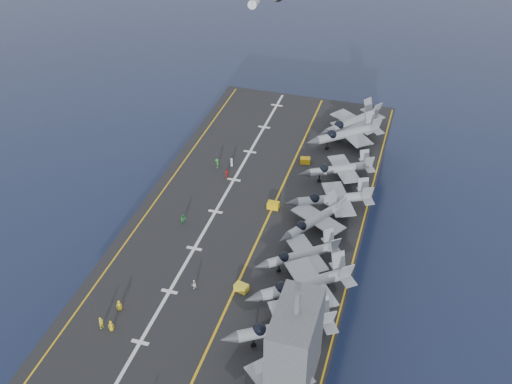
# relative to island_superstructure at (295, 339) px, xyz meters

# --- Properties ---
(ground) EXTENTS (500.00, 500.00, 0.00)m
(ground) POSITION_rel_island_superstructure_xyz_m (-15.00, 30.00, -17.90)
(ground) COLOR #142135
(ground) RESTS_ON ground
(hull) EXTENTS (36.00, 90.00, 10.00)m
(hull) POSITION_rel_island_superstructure_xyz_m (-15.00, 30.00, -12.90)
(hull) COLOR #56595E
(hull) RESTS_ON ground
(flight_deck) EXTENTS (38.00, 92.00, 0.40)m
(flight_deck) POSITION_rel_island_superstructure_xyz_m (-15.00, 30.00, -7.70)
(flight_deck) COLOR black
(flight_deck) RESTS_ON hull
(foul_line) EXTENTS (0.35, 90.00, 0.02)m
(foul_line) POSITION_rel_island_superstructure_xyz_m (-12.00, 30.00, -7.48)
(foul_line) COLOR gold
(foul_line) RESTS_ON flight_deck
(landing_centerline) EXTENTS (0.50, 90.00, 0.02)m
(landing_centerline) POSITION_rel_island_superstructure_xyz_m (-21.00, 30.00, -7.48)
(landing_centerline) COLOR silver
(landing_centerline) RESTS_ON flight_deck
(deck_edge_port) EXTENTS (0.25, 90.00, 0.02)m
(deck_edge_port) POSITION_rel_island_superstructure_xyz_m (-32.00, 30.00, -7.48)
(deck_edge_port) COLOR gold
(deck_edge_port) RESTS_ON flight_deck
(deck_edge_stbd) EXTENTS (0.25, 90.00, 0.02)m
(deck_edge_stbd) POSITION_rel_island_superstructure_xyz_m (3.50, 30.00, -7.48)
(deck_edge_stbd) COLOR gold
(deck_edge_stbd) RESTS_ON flight_deck
(island_superstructure) EXTENTS (5.00, 10.00, 15.00)m
(island_superstructure) POSITION_rel_island_superstructure_xyz_m (0.00, 0.00, 0.00)
(island_superstructure) COLOR #56595E
(island_superstructure) RESTS_ON flight_deck
(fighter_jet_1) EXTENTS (18.45, 16.76, 5.34)m
(fighter_jet_1) POSITION_rel_island_superstructure_xyz_m (-2.67, 5.87, -4.83)
(fighter_jet_1) COLOR gray
(fighter_jet_1) RESTS_ON flight_deck
(fighter_jet_2) EXTENTS (19.22, 18.23, 5.56)m
(fighter_jet_2) POSITION_rel_island_superstructure_xyz_m (-1.92, 14.43, -4.72)
(fighter_jet_2) COLOR #9BA4AB
(fighter_jet_2) RESTS_ON flight_deck
(fighter_jet_3) EXTENTS (16.24, 15.50, 4.71)m
(fighter_jet_3) POSITION_rel_island_superstructure_xyz_m (-3.87, 20.96, -5.15)
(fighter_jet_3) COLOR #9FA6AE
(fighter_jet_3) RESTS_ON flight_deck
(fighter_jet_4) EXTENTS (15.33, 16.91, 4.89)m
(fighter_jet_4) POSITION_rel_island_superstructure_xyz_m (-3.79, 29.58, -5.06)
(fighter_jet_4) COLOR gray
(fighter_jet_4) RESTS_ON flight_deck
(fighter_jet_5) EXTENTS (17.67, 15.34, 5.16)m
(fighter_jet_5) POSITION_rel_island_superstructure_xyz_m (-1.99, 36.07, -4.92)
(fighter_jet_5) COLOR #A2ABB2
(fighter_jet_5) RESTS_ON flight_deck
(fighter_jet_6) EXTENTS (16.56, 14.88, 4.80)m
(fighter_jet_6) POSITION_rel_island_superstructure_xyz_m (-2.67, 45.69, -5.10)
(fighter_jet_6) COLOR #8E969D
(fighter_jet_6) RESTS_ON flight_deck
(fighter_jet_7) EXTENTS (18.85, 18.19, 5.48)m
(fighter_jet_7) POSITION_rel_island_superstructure_xyz_m (-3.51, 57.94, -4.76)
(fighter_jet_7) COLOR gray
(fighter_jet_7) RESTS_ON flight_deck
(fighter_jet_8) EXTENTS (17.90, 19.12, 5.53)m
(fighter_jet_8) POSITION_rel_island_superstructure_xyz_m (-3.46, 62.52, -4.74)
(fighter_jet_8) COLOR #9EA6AE
(fighter_jet_8) RESTS_ON flight_deck
(tow_cart_a) EXTENTS (2.17, 1.68, 1.16)m
(tow_cart_a) POSITION_rel_island_superstructure_xyz_m (-11.02, 13.20, -6.92)
(tow_cart_a) COLOR gold
(tow_cart_a) RESTS_ON flight_deck
(tow_cart_b) EXTENTS (1.98, 1.29, 1.18)m
(tow_cart_b) POSITION_rel_island_superstructure_xyz_m (-11.87, 33.79, -6.91)
(tow_cart_b) COLOR #E5B70C
(tow_cart_b) RESTS_ON flight_deck
(tow_cart_c) EXTENTS (2.06, 1.57, 1.11)m
(tow_cart_c) POSITION_rel_island_superstructure_xyz_m (-9.83, 49.18, -6.95)
(tow_cart_c) COLOR #CB9A0F
(tow_cart_c) RESTS_ON flight_deck
(crew_0) EXTENTS (1.20, 1.06, 1.67)m
(crew_0) POSITION_rel_island_superstructure_xyz_m (-25.63, 0.90, -6.66)
(crew_0) COLOR yellow
(crew_0) RESTS_ON flight_deck
(crew_1) EXTENTS (1.11, 1.33, 1.90)m
(crew_1) POSITION_rel_island_superstructure_xyz_m (-27.09, 0.91, -6.55)
(crew_1) COLOR yellow
(crew_1) RESTS_ON flight_deck
(crew_2) EXTENTS (1.29, 1.05, 1.87)m
(crew_2) POSITION_rel_island_superstructure_xyz_m (-24.96, 25.40, -6.57)
(crew_2) COLOR #1F8537
(crew_2) RESTS_ON flight_deck
(crew_3) EXTENTS (1.26, 1.38, 1.92)m
(crew_3) POSITION_rel_island_superstructure_xyz_m (-25.23, 42.89, -6.54)
(crew_3) COLOR #26872B
(crew_3) RESTS_ON flight_deck
(crew_4) EXTENTS (1.21, 1.39, 1.94)m
(crew_4) POSITION_rel_island_superstructure_xyz_m (-22.38, 40.22, -6.53)
(crew_4) COLOR #AC2321
(crew_4) RESTS_ON flight_deck
(crew_5) EXTENTS (0.98, 1.19, 1.71)m
(crew_5) POSITION_rel_island_superstructure_xyz_m (-22.80, 44.20, -6.64)
(crew_5) COLOR silver
(crew_5) RESTS_ON flight_deck
(crew_7) EXTENTS (1.11, 1.16, 1.61)m
(crew_7) POSITION_rel_island_superstructure_xyz_m (-17.77, 11.64, -6.69)
(crew_7) COLOR white
(crew_7) RESTS_ON flight_deck
(crew_8) EXTENTS (1.20, 1.06, 1.67)m
(crew_8) POSITION_rel_island_superstructure_xyz_m (-26.28, 4.66, -6.66)
(crew_8) COLOR yellow
(crew_8) RESTS_ON flight_deck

